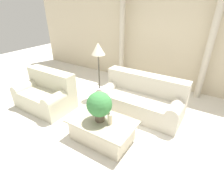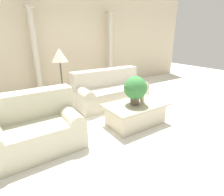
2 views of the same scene
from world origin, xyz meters
The scene contains 10 objects.
ground_plane centered at (0.00, 0.00, 0.00)m, with size 16.00×16.00×0.00m, color silver.
wall_back centered at (0.00, 2.66, 1.60)m, with size 10.00×0.06×3.20m.
sofa_long centered at (0.23, 0.79, 0.36)m, with size 1.95×0.87×0.90m.
loveseat centered at (-1.88, -0.24, 0.36)m, with size 1.40×0.87×0.90m.
coffee_table centered at (0.02, -0.50, 0.23)m, with size 1.25×0.76×0.44m.
potted_plant centered at (-0.02, -0.51, 0.77)m, with size 0.46×0.46×0.58m.
pillar_candle centered at (0.19, -0.49, 0.54)m, with size 0.09×0.09×0.20m.
floor_lamp centered at (-1.03, 0.85, 1.28)m, with size 0.35×0.35×1.50m.
column_left centered at (-1.22, 2.38, 1.27)m, with size 0.23×0.23×2.49m.
column_right centered at (1.26, 2.38, 1.27)m, with size 0.23×0.23×2.49m.
Camera 2 is at (-2.20, -2.99, 1.74)m, focal length 28.00 mm.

